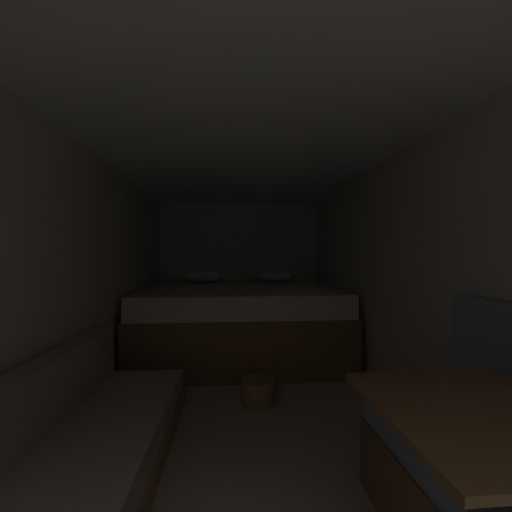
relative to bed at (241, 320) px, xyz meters
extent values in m
plane|color=#B2A893|center=(0.00, -1.56, -0.41)|extent=(6.97, 6.97, 0.00)
cube|color=beige|center=(0.00, 0.95, 0.59)|extent=(2.48, 0.05, 2.00)
cube|color=beige|center=(-1.21, -1.56, 0.59)|extent=(0.05, 4.97, 2.00)
cube|color=beige|center=(1.21, -1.56, 0.59)|extent=(0.05, 4.97, 2.00)
cube|color=white|center=(0.00, -1.56, 1.61)|extent=(2.48, 4.97, 0.05)
cube|color=brown|center=(0.00, -0.01, -0.12)|extent=(2.26, 1.77, 0.58)
cube|color=beige|center=(0.00, -0.01, 0.28)|extent=(2.22, 1.73, 0.24)
ellipsoid|color=white|center=(-0.51, 0.66, 0.49)|extent=(0.47, 0.32, 0.18)
ellipsoid|color=white|center=(0.51, 0.66, 0.49)|extent=(0.47, 0.32, 0.18)
cube|color=#A8998E|center=(-0.83, -2.46, -0.21)|extent=(0.64, 2.50, 0.15)
cube|color=brown|center=(0.69, -2.84, 0.29)|extent=(0.66, 0.65, 0.02)
cylinder|color=silver|center=(0.69, -2.67, -0.07)|extent=(0.05, 0.05, 0.69)
cylinder|color=olive|center=(0.10, -1.25, -0.32)|extent=(0.27, 0.27, 0.19)
camera|label=1|loc=(-0.11, -3.74, 0.79)|focal=21.59mm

